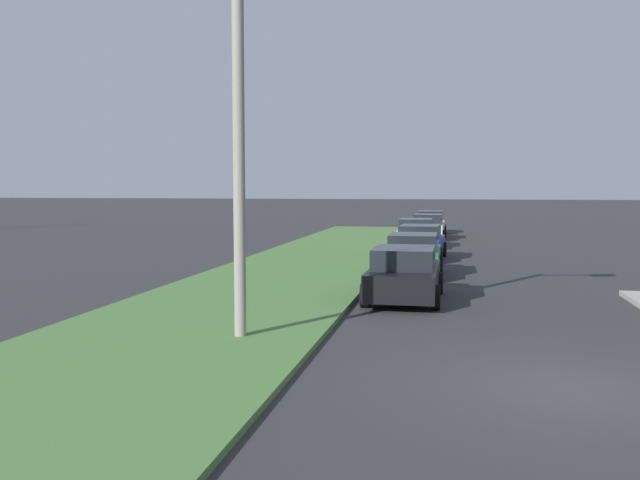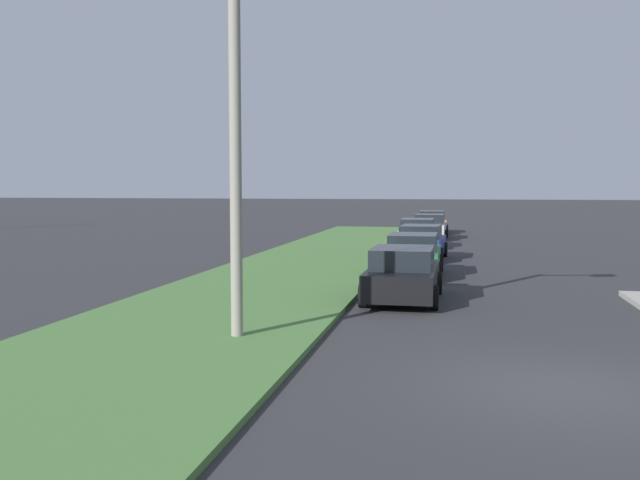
{
  "view_description": "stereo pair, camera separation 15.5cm",
  "coord_description": "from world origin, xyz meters",
  "px_view_note": "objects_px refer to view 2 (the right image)",
  "views": [
    {
      "loc": [
        -11.2,
        1.82,
        3.15
      ],
      "look_at": [
        13.43,
        6.48,
        1.19
      ],
      "focal_mm": 39.46,
      "sensor_mm": 36.0,
      "label": 1
    },
    {
      "loc": [
        -11.17,
        1.67,
        3.15
      ],
      "look_at": [
        13.43,
        6.48,
        1.19
      ],
      "focal_mm": 39.46,
      "sensor_mm": 36.0,
      "label": 2
    }
  ],
  "objects_px": {
    "parked_car_silver": "(430,227)",
    "parked_car_black": "(403,275)",
    "parked_car_orange": "(432,222)",
    "streetlight": "(253,122)",
    "parked_car_green": "(413,255)",
    "parked_car_white": "(417,233)",
    "parked_car_blue": "(421,243)"
  },
  "relations": [
    {
      "from": "parked_car_white",
      "to": "streetlight",
      "type": "relative_size",
      "value": 0.58
    },
    {
      "from": "parked_car_green",
      "to": "parked_car_blue",
      "type": "xyz_separation_m",
      "value": [
        5.51,
        0.01,
        0.0
      ]
    },
    {
      "from": "parked_car_silver",
      "to": "parked_car_orange",
      "type": "xyz_separation_m",
      "value": [
        5.36,
        0.09,
        0.0
      ]
    },
    {
      "from": "parked_car_orange",
      "to": "streetlight",
      "type": "height_order",
      "value": "streetlight"
    },
    {
      "from": "parked_car_white",
      "to": "parked_car_orange",
      "type": "bearing_deg",
      "value": -2.64
    },
    {
      "from": "parked_car_black",
      "to": "parked_car_green",
      "type": "height_order",
      "value": "same"
    },
    {
      "from": "parked_car_black",
      "to": "parked_car_green",
      "type": "bearing_deg",
      "value": 1.15
    },
    {
      "from": "parked_car_white",
      "to": "parked_car_silver",
      "type": "height_order",
      "value": "same"
    },
    {
      "from": "parked_car_white",
      "to": "parked_car_black",
      "type": "bearing_deg",
      "value": -179.11
    },
    {
      "from": "parked_car_green",
      "to": "parked_car_blue",
      "type": "height_order",
      "value": "same"
    },
    {
      "from": "parked_car_white",
      "to": "parked_car_orange",
      "type": "relative_size",
      "value": 0.99
    },
    {
      "from": "parked_car_black",
      "to": "parked_car_green",
      "type": "relative_size",
      "value": 1.0
    },
    {
      "from": "parked_car_green",
      "to": "parked_car_white",
      "type": "xyz_separation_m",
      "value": [
        11.25,
        0.49,
        0.0
      ]
    },
    {
      "from": "parked_car_black",
      "to": "parked_car_orange",
      "type": "bearing_deg",
      "value": 1.02
    },
    {
      "from": "parked_car_white",
      "to": "parked_car_silver",
      "type": "distance_m",
      "value": 5.8
    },
    {
      "from": "parked_car_blue",
      "to": "streetlight",
      "type": "relative_size",
      "value": 0.58
    },
    {
      "from": "parked_car_black",
      "to": "parked_car_green",
      "type": "xyz_separation_m",
      "value": [
        5.43,
        0.06,
        0.0
      ]
    },
    {
      "from": "parked_car_silver",
      "to": "parked_car_black",
      "type": "bearing_deg",
      "value": -178.64
    },
    {
      "from": "streetlight",
      "to": "parked_car_white",
      "type": "bearing_deg",
      "value": -5.16
    },
    {
      "from": "parked_car_green",
      "to": "parked_car_blue",
      "type": "bearing_deg",
      "value": -0.16
    },
    {
      "from": "parked_car_green",
      "to": "parked_car_orange",
      "type": "bearing_deg",
      "value": 0.2
    },
    {
      "from": "parked_car_black",
      "to": "parked_car_silver",
      "type": "bearing_deg",
      "value": 0.9
    },
    {
      "from": "parked_car_black",
      "to": "streetlight",
      "type": "xyz_separation_m",
      "value": [
        -5.61,
        2.56,
        3.67
      ]
    },
    {
      "from": "parked_car_blue",
      "to": "parked_car_silver",
      "type": "distance_m",
      "value": 11.53
    },
    {
      "from": "parked_car_silver",
      "to": "parked_car_blue",
      "type": "bearing_deg",
      "value": -178.63
    },
    {
      "from": "parked_car_black",
      "to": "parked_car_orange",
      "type": "relative_size",
      "value": 0.98
    },
    {
      "from": "parked_car_black",
      "to": "parked_car_white",
      "type": "height_order",
      "value": "same"
    },
    {
      "from": "parked_car_black",
      "to": "parked_car_blue",
      "type": "bearing_deg",
      "value": 0.89
    },
    {
      "from": "parked_car_blue",
      "to": "parked_car_orange",
      "type": "xyz_separation_m",
      "value": [
        16.88,
        0.16,
        0.0
      ]
    },
    {
      "from": "parked_car_green",
      "to": "streetlight",
      "type": "height_order",
      "value": "streetlight"
    },
    {
      "from": "parked_car_blue",
      "to": "streetlight",
      "type": "distance_m",
      "value": 17.13
    },
    {
      "from": "parked_car_white",
      "to": "parked_car_silver",
      "type": "relative_size",
      "value": 1.0
    }
  ]
}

